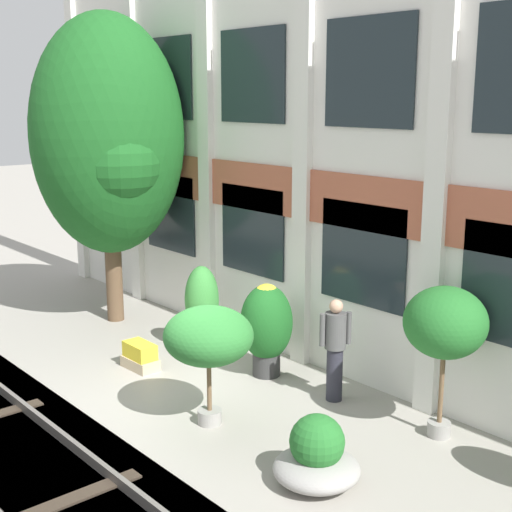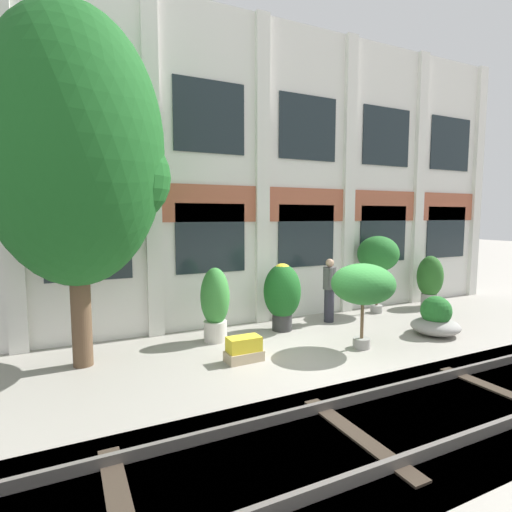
{
  "view_description": "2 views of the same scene",
  "coord_description": "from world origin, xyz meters",
  "px_view_note": "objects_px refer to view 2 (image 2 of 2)",
  "views": [
    {
      "loc": [
        8.86,
        -6.01,
        4.81
      ],
      "look_at": [
        -0.4,
        2.01,
        2.03
      ],
      "focal_mm": 50.0,
      "sensor_mm": 36.0,
      "label": 1
    },
    {
      "loc": [
        -4.68,
        -6.51,
        2.8
      ],
      "look_at": [
        -0.49,
        2.09,
        1.83
      ],
      "focal_mm": 28.0,
      "sensor_mm": 36.0,
      "label": 2
    }
  ],
  "objects_px": {
    "potted_plant_stone_basin": "(430,279)",
    "potted_plant_fluted_column": "(215,301)",
    "resident_by_doorway": "(329,288)",
    "potted_plant_ribbed_drum": "(282,292)",
    "broadleaf_tree": "(74,154)",
    "potted_plant_wide_bowl": "(436,320)",
    "potted_plant_tall_urn": "(378,255)",
    "potted_plant_square_trough": "(244,350)",
    "potted_plant_terracotta_small": "(363,285)"
  },
  "relations": [
    {
      "from": "potted_plant_terracotta_small",
      "to": "potted_plant_tall_urn",
      "type": "bearing_deg",
      "value": 42.14
    },
    {
      "from": "potted_plant_stone_basin",
      "to": "resident_by_doorway",
      "type": "height_order",
      "value": "resident_by_doorway"
    },
    {
      "from": "potted_plant_wide_bowl",
      "to": "potted_plant_stone_basin",
      "type": "relative_size",
      "value": 0.71
    },
    {
      "from": "potted_plant_ribbed_drum",
      "to": "potted_plant_square_trough",
      "type": "bearing_deg",
      "value": -138.45
    },
    {
      "from": "potted_plant_square_trough",
      "to": "potted_plant_terracotta_small",
      "type": "distance_m",
      "value": 2.83
    },
    {
      "from": "potted_plant_fluted_column",
      "to": "potted_plant_ribbed_drum",
      "type": "bearing_deg",
      "value": 2.52
    },
    {
      "from": "potted_plant_fluted_column",
      "to": "resident_by_doorway",
      "type": "height_order",
      "value": "resident_by_doorway"
    },
    {
      "from": "potted_plant_tall_urn",
      "to": "resident_by_doorway",
      "type": "bearing_deg",
      "value": -173.14
    },
    {
      "from": "potted_plant_fluted_column",
      "to": "potted_plant_terracotta_small",
      "type": "bearing_deg",
      "value": -34.82
    },
    {
      "from": "potted_plant_wide_bowl",
      "to": "potted_plant_stone_basin",
      "type": "bearing_deg",
      "value": 43.29
    },
    {
      "from": "potted_plant_wide_bowl",
      "to": "potted_plant_stone_basin",
      "type": "distance_m",
      "value": 3.13
    },
    {
      "from": "resident_by_doorway",
      "to": "potted_plant_ribbed_drum",
      "type": "bearing_deg",
      "value": -147.35
    },
    {
      "from": "broadleaf_tree",
      "to": "potted_plant_terracotta_small",
      "type": "height_order",
      "value": "broadleaf_tree"
    },
    {
      "from": "potted_plant_terracotta_small",
      "to": "potted_plant_wide_bowl",
      "type": "bearing_deg",
      "value": -0.05
    },
    {
      "from": "potted_plant_ribbed_drum",
      "to": "potted_plant_terracotta_small",
      "type": "bearing_deg",
      "value": -65.71
    },
    {
      "from": "potted_plant_square_trough",
      "to": "potted_plant_wide_bowl",
      "type": "distance_m",
      "value": 4.81
    },
    {
      "from": "broadleaf_tree",
      "to": "potted_plant_fluted_column",
      "type": "distance_m",
      "value": 4.08
    },
    {
      "from": "broadleaf_tree",
      "to": "potted_plant_fluted_column",
      "type": "height_order",
      "value": "broadleaf_tree"
    },
    {
      "from": "potted_plant_wide_bowl",
      "to": "potted_plant_terracotta_small",
      "type": "height_order",
      "value": "potted_plant_terracotta_small"
    },
    {
      "from": "potted_plant_square_trough",
      "to": "potted_plant_tall_urn",
      "type": "xyz_separation_m",
      "value": [
        5.05,
        1.86,
        1.46
      ]
    },
    {
      "from": "potted_plant_terracotta_small",
      "to": "potted_plant_ribbed_drum",
      "type": "distance_m",
      "value": 2.12
    },
    {
      "from": "potted_plant_tall_urn",
      "to": "potted_plant_ribbed_drum",
      "type": "height_order",
      "value": "potted_plant_tall_urn"
    },
    {
      "from": "broadleaf_tree",
      "to": "potted_plant_tall_urn",
      "type": "bearing_deg",
      "value": 5.4
    },
    {
      "from": "potted_plant_tall_urn",
      "to": "potted_plant_stone_basin",
      "type": "height_order",
      "value": "potted_plant_tall_urn"
    },
    {
      "from": "potted_plant_tall_urn",
      "to": "potted_plant_ribbed_drum",
      "type": "xyz_separation_m",
      "value": [
        -3.35,
        -0.35,
        -0.73
      ]
    },
    {
      "from": "potted_plant_tall_urn",
      "to": "potted_plant_wide_bowl",
      "type": "relative_size",
      "value": 1.99
    },
    {
      "from": "resident_by_doorway",
      "to": "broadleaf_tree",
      "type": "bearing_deg",
      "value": -147.26
    },
    {
      "from": "potted_plant_stone_basin",
      "to": "resident_by_doorway",
      "type": "distance_m",
      "value": 3.84
    },
    {
      "from": "potted_plant_tall_urn",
      "to": "potted_plant_terracotta_small",
      "type": "relative_size",
      "value": 1.23
    },
    {
      "from": "resident_by_doorway",
      "to": "potted_plant_square_trough",
      "type": "bearing_deg",
      "value": -125.1
    },
    {
      "from": "potted_plant_terracotta_small",
      "to": "potted_plant_fluted_column",
      "type": "distance_m",
      "value": 3.23
    },
    {
      "from": "potted_plant_fluted_column",
      "to": "potted_plant_stone_basin",
      "type": "relative_size",
      "value": 1.05
    },
    {
      "from": "potted_plant_tall_urn",
      "to": "resident_by_doorway",
      "type": "distance_m",
      "value": 2.02
    },
    {
      "from": "potted_plant_stone_basin",
      "to": "resident_by_doorway",
      "type": "xyz_separation_m",
      "value": [
        -3.84,
        -0.09,
        0.04
      ]
    },
    {
      "from": "potted_plant_square_trough",
      "to": "resident_by_doorway",
      "type": "relative_size",
      "value": 0.43
    },
    {
      "from": "potted_plant_wide_bowl",
      "to": "potted_plant_square_trough",
      "type": "bearing_deg",
      "value": 175.35
    },
    {
      "from": "broadleaf_tree",
      "to": "potted_plant_terracotta_small",
      "type": "bearing_deg",
      "value": -15.69
    },
    {
      "from": "potted_plant_tall_urn",
      "to": "potted_plant_stone_basin",
      "type": "xyz_separation_m",
      "value": [
        1.99,
        -0.14,
        -0.82
      ]
    },
    {
      "from": "broadleaf_tree",
      "to": "potted_plant_stone_basin",
      "type": "distance_m",
      "value": 10.32
    },
    {
      "from": "potted_plant_fluted_column",
      "to": "resident_by_doorway",
      "type": "distance_m",
      "value": 3.27
    },
    {
      "from": "potted_plant_stone_basin",
      "to": "potted_plant_wide_bowl",
      "type": "bearing_deg",
      "value": -136.71
    },
    {
      "from": "potted_plant_terracotta_small",
      "to": "potted_plant_stone_basin",
      "type": "height_order",
      "value": "potted_plant_terracotta_small"
    },
    {
      "from": "potted_plant_ribbed_drum",
      "to": "resident_by_doorway",
      "type": "distance_m",
      "value": 1.5
    },
    {
      "from": "potted_plant_wide_bowl",
      "to": "potted_plant_terracotta_small",
      "type": "xyz_separation_m",
      "value": [
        -2.23,
        0.0,
        1.0
      ]
    },
    {
      "from": "potted_plant_ribbed_drum",
      "to": "broadleaf_tree",
      "type": "bearing_deg",
      "value": -175.02
    },
    {
      "from": "potted_plant_fluted_column",
      "to": "potted_plant_ribbed_drum",
      "type": "relative_size",
      "value": 1.0
    },
    {
      "from": "potted_plant_stone_basin",
      "to": "potted_plant_fluted_column",
      "type": "bearing_deg",
      "value": -177.66
    },
    {
      "from": "broadleaf_tree",
      "to": "potted_plant_tall_urn",
      "type": "height_order",
      "value": "broadleaf_tree"
    },
    {
      "from": "potted_plant_ribbed_drum",
      "to": "potted_plant_stone_basin",
      "type": "height_order",
      "value": "potted_plant_ribbed_drum"
    },
    {
      "from": "potted_plant_ribbed_drum",
      "to": "resident_by_doorway",
      "type": "height_order",
      "value": "resident_by_doorway"
    }
  ]
}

